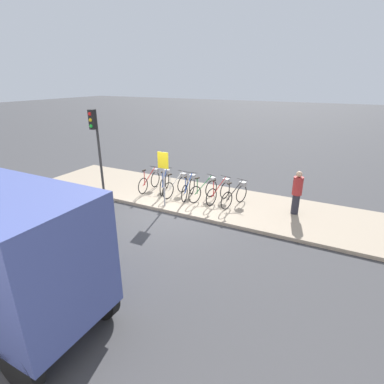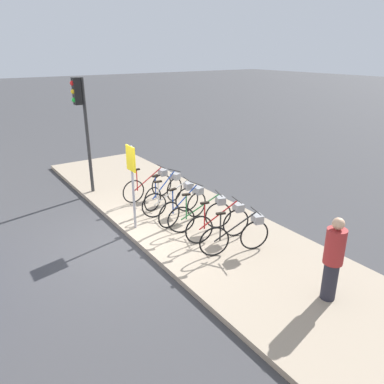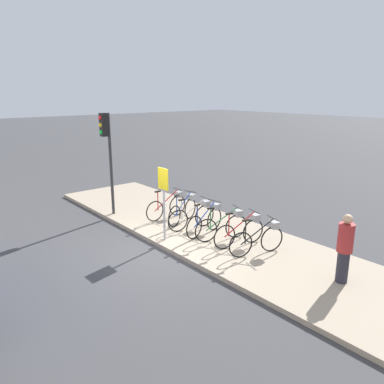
% 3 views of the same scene
% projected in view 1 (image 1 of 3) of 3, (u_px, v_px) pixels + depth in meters
% --- Properties ---
extents(ground_plane, '(120.00, 120.00, 0.00)m').
position_uv_depth(ground_plane, '(170.00, 214.00, 11.03)').
color(ground_plane, '#38383A').
extents(sidewalk, '(14.15, 3.39, 0.12)m').
position_uv_depth(sidewalk, '(191.00, 197.00, 12.42)').
color(sidewalk, gray).
rests_on(sidewalk, ground_plane).
extents(parked_bicycle_0, '(0.46, 1.63, 1.00)m').
position_uv_depth(parked_bicycle_0, '(150.00, 180.00, 12.95)').
color(parked_bicycle_0, black).
rests_on(parked_bicycle_0, sidewalk).
extents(parked_bicycle_1, '(0.66, 1.55, 1.00)m').
position_uv_depth(parked_bicycle_1, '(165.00, 181.00, 12.79)').
color(parked_bicycle_1, black).
rests_on(parked_bicycle_1, sidewalk).
extents(parked_bicycle_2, '(0.46, 1.62, 1.00)m').
position_uv_depth(parked_bicycle_2, '(177.00, 185.00, 12.37)').
color(parked_bicycle_2, black).
rests_on(parked_bicycle_2, sidewalk).
extents(parked_bicycle_3, '(0.46, 1.62, 1.00)m').
position_uv_depth(parked_bicycle_3, '(189.00, 187.00, 12.14)').
color(parked_bicycle_3, black).
rests_on(parked_bicycle_3, sidewalk).
extents(parked_bicycle_4, '(0.64, 1.56, 1.00)m').
position_uv_depth(parked_bicycle_4, '(205.00, 189.00, 11.91)').
color(parked_bicycle_4, black).
rests_on(parked_bicycle_4, sidewalk).
extents(parked_bicycle_5, '(0.51, 1.61, 1.00)m').
position_uv_depth(parked_bicycle_5, '(220.00, 191.00, 11.70)').
color(parked_bicycle_5, black).
rests_on(parked_bicycle_5, sidewalk).
extents(parked_bicycle_6, '(0.60, 1.58, 1.00)m').
position_uv_depth(parked_bicycle_6, '(236.00, 194.00, 11.35)').
color(parked_bicycle_6, black).
rests_on(parked_bicycle_6, sidewalk).
extents(pedestrian, '(0.34, 0.34, 1.58)m').
position_uv_depth(pedestrian, '(297.00, 192.00, 10.50)').
color(pedestrian, '#23232D').
rests_on(pedestrian, sidewalk).
extents(traffic_light, '(0.24, 0.40, 3.44)m').
position_uv_depth(traffic_light, '(95.00, 135.00, 11.81)').
color(traffic_light, '#2D2D2D').
rests_on(traffic_light, sidewalk).
extents(sign_post, '(0.44, 0.07, 2.09)m').
position_uv_depth(sign_post, '(163.00, 170.00, 10.90)').
color(sign_post, '#99999E').
rests_on(sign_post, sidewalk).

